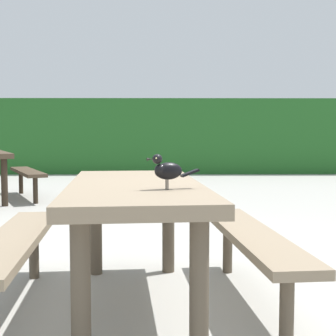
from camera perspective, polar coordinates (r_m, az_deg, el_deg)
name	(u,v)px	position (r m, az deg, el deg)	size (l,w,h in m)	color
ground_plane	(184,294)	(3.23, 1.82, -14.51)	(60.00, 60.00, 0.00)	#A3A099
hedge_wall	(168,136)	(12.57, -0.05, 3.73)	(28.00, 1.38, 1.85)	#235B23
picnic_table_foreground	(135,214)	(2.89, -3.84, -5.37)	(1.82, 1.86, 0.74)	#84725B
bird_grackle	(166,170)	(2.53, -0.18, -0.19)	(0.28, 0.13, 0.18)	black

